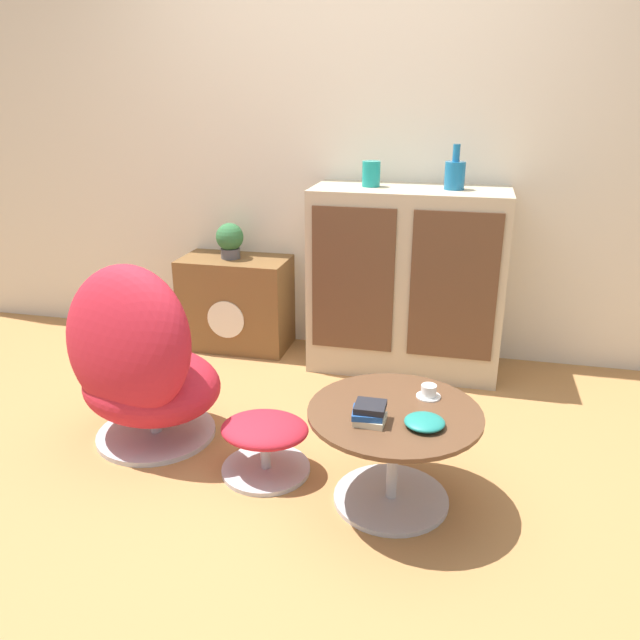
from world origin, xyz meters
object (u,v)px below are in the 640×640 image
Objects in this scene: book_stack at (369,413)px; bowl at (425,422)px; sideboard at (406,281)px; egg_chair at (140,365)px; potted_plant at (230,239)px; teacup at (429,392)px; vase_leftmost at (371,174)px; ottoman at (265,438)px; coffee_table at (393,444)px; tv_console at (236,303)px; vase_inner_left at (455,174)px.

book_stack is 0.86× the size of bowl.
egg_chair is at bearing -132.65° from sideboard.
potted_plant is 1.70× the size of book_stack.
sideboard is 11.09× the size of teacup.
book_stack is at bearing -53.33° from potted_plant.
book_stack is at bearing -80.29° from vase_leftmost.
bowl is (0.67, -0.18, 0.26)m from ottoman.
book_stack is (-0.08, -0.11, 0.18)m from coffee_table.
ottoman is 3.00× the size of book_stack.
egg_chair is 1.19m from coffee_table.
tv_console reaches higher than coffee_table.
ottoman is at bearing 165.38° from bowl.
tv_console is 0.99× the size of coffee_table.
sideboard is 0.64m from vase_leftmost.
teacup is at bearing -90.25° from vase_inner_left.
vase_inner_left is at bearing -2.29° from tv_console.
book_stack is at bearing -127.15° from coffee_table.
teacup is (1.32, -1.25, -0.27)m from potted_plant.
vase_inner_left is 1.39m from teacup.
ottoman is at bearing -100.15° from vase_leftmost.
potted_plant is 2.01m from bowl.
vase_inner_left is at bearing 84.85° from coffee_table.
teacup reaches higher than bowl.
egg_chair is at bearing 178.37° from teacup.
sideboard is 7.83× the size of vase_leftmost.
teacup is (0.45, -1.20, -0.69)m from vase_leftmost.
bowl is (1.29, -0.27, 0.03)m from egg_chair.
sideboard is 1.45m from bowl.
potted_plant is at bearing 176.54° from vase_leftmost.
sideboard is 1.11m from potted_plant.
sideboard is at bearing 91.00° from book_stack.
sideboard is at bearing -0.99° from vase_leftmost.
vase_leftmost is 1.66m from bowl.
book_stack is at bearing -175.83° from bowl.
potted_plant is (-0.87, 0.05, -0.42)m from vase_leftmost.
egg_chair is 1.89m from vase_inner_left.
book_stack is at bearing -53.89° from tv_console.
teacup is at bearing 51.22° from coffee_table.
sideboard is at bearing 94.57° from coffee_table.
coffee_table is 1.63m from vase_leftmost.
coffee_table is at bearing -95.15° from vase_inner_left.
ottoman is at bearing -8.99° from egg_chair.
ottoman is 0.57× the size of coffee_table.
teacup is (-0.01, -1.20, -0.71)m from vase_inner_left.
ottoman is 1.60m from vase_leftmost.
coffee_table is at bearing -85.43° from sideboard.
tv_console is (-1.07, 0.06, -0.24)m from sideboard.
sideboard is 1.61× the size of coffee_table.
teacup is 0.76× the size of book_stack.
vase_inner_left is 2.42× the size of teacup.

